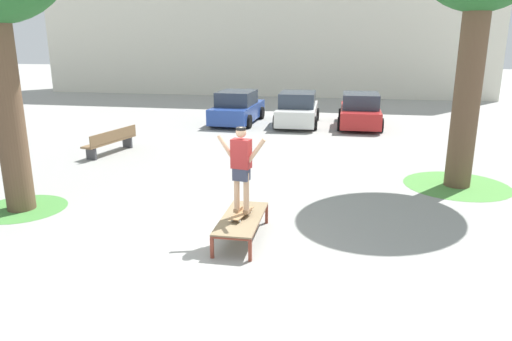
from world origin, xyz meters
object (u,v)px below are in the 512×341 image
object	(u,v)px
skate_box	(242,219)
car_blue	(237,108)
car_white	(297,110)
skater	(241,164)
park_bench	(111,141)
skateboard	(242,213)
car_red	(360,111)

from	to	relation	value
skate_box	car_blue	bearing A→B (deg)	103.37
car_blue	car_white	xyz separation A→B (m)	(2.82, 0.06, 0.00)
skater	park_bench	bearing A→B (deg)	133.90
skateboard	skater	xyz separation A→B (m)	(0.00, 0.00, 0.99)
skater	car_red	size ratio (longest dim) A/B	0.40
skate_box	skater	bearing A→B (deg)	89.43
skater	car_white	world-z (taller)	skater
skateboard	car_white	xyz separation A→B (m)	(-0.30, 13.18, 0.15)
skateboard	car_white	size ratio (longest dim) A/B	0.19
park_bench	car_red	bearing A→B (deg)	39.51
skater	car_red	world-z (taller)	skater
skate_box	car_red	size ratio (longest dim) A/B	0.45
park_bench	car_white	bearing A→B (deg)	50.69
skate_box	car_blue	distance (m)	13.50
skateboard	park_bench	distance (m)	8.64
car_blue	skater	bearing A→B (deg)	-76.61
park_bench	skater	bearing A→B (deg)	-46.10
car_red	skater	bearing A→B (deg)	-100.75
skate_box	skateboard	bearing A→B (deg)	90.46
car_white	park_bench	bearing A→B (deg)	-129.31
skater	car_blue	bearing A→B (deg)	103.39
skateboard	car_red	distance (m)	13.48
skate_box	car_white	xyz separation A→B (m)	(-0.30, 13.19, 0.28)
skateboard	park_bench	world-z (taller)	park_bench
skate_box	car_blue	xyz separation A→B (m)	(-3.12, 13.14, 0.28)
car_red	car_white	bearing A→B (deg)	-178.67
car_red	park_bench	xyz separation A→B (m)	(-8.51, -7.01, -0.24)
skateboard	park_bench	bearing A→B (deg)	133.89
skateboard	park_bench	xyz separation A→B (m)	(-5.99, 6.23, -0.09)
skateboard	car_blue	distance (m)	13.49
car_red	car_blue	bearing A→B (deg)	-178.75
car_blue	park_bench	world-z (taller)	car_blue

